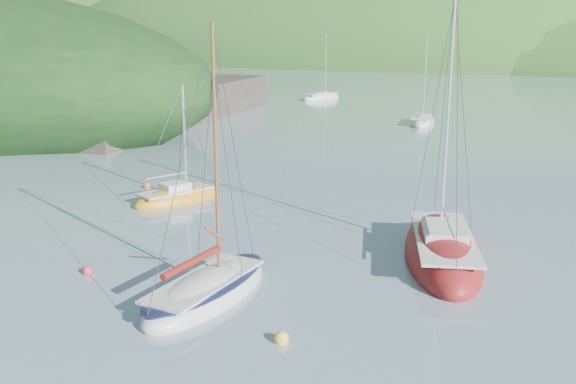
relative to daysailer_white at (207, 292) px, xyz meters
The scene contains 8 objects.
ground 1.16m from the daysailer_white, 109.72° to the right, with size 700.00×700.00×0.00m, color slate.
shoreline_hills 171.64m from the daysailer_white, 93.36° to the left, with size 690.00×135.00×56.00m.
daysailer_white is the anchor object (origin of this frame).
sloop_red 9.85m from the daysailer_white, 51.24° to the left, with size 5.93×9.25×12.95m.
sailboat_yellow 13.13m from the daysailer_white, 132.31° to the left, with size 3.68×5.49×6.78m.
distant_sloop_a 44.28m from the daysailer_white, 97.33° to the left, with size 3.50×6.67×9.06m.
distant_sloop_c 63.48m from the daysailer_white, 111.85° to the left, with size 4.03×6.72×9.05m.
mooring_buoys 4.70m from the daysailer_white, 68.88° to the left, with size 25.60×13.29×0.47m.
Camera 1 is at (12.67, -15.78, 9.13)m, focal length 40.00 mm.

